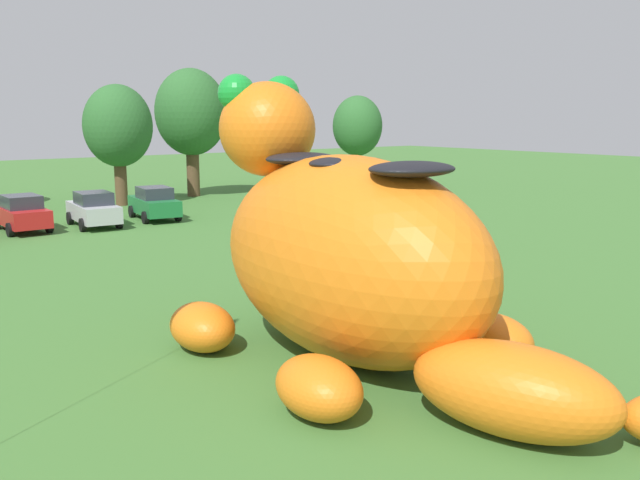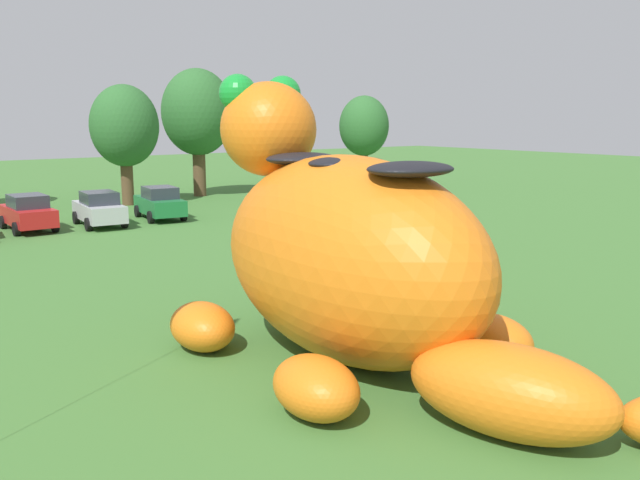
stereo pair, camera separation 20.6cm
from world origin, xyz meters
name	(u,v)px [view 2 (the right image)]	position (x,y,z in m)	size (l,w,h in m)	color
ground_plane	(419,378)	(0.00, 0.00, 0.00)	(160.00, 160.00, 0.00)	#427533
giant_inflatable_creature	(348,255)	(-0.36, 1.90, 2.34)	(6.51, 12.51, 6.39)	orange
car_red	(28,213)	(-1.80, 24.12, 0.86)	(1.98, 4.12, 1.72)	red
car_silver	(99,209)	(1.35, 23.41, 0.86)	(2.19, 4.22, 1.72)	#B7BABF
car_green	(160,203)	(4.69, 23.79, 0.86)	(2.33, 4.28, 1.72)	#1E7238
tree_centre	(124,127)	(5.48, 30.39, 4.73)	(4.08, 4.08, 7.24)	brown
tree_centre_right	(198,113)	(11.19, 32.08, 5.55)	(4.78, 4.78, 8.49)	brown
tree_mid_right	(276,125)	(18.28, 33.40, 4.72)	(4.06, 4.06, 7.22)	brown
tree_right	(364,127)	(25.33, 31.53, 4.55)	(3.92, 3.92, 6.96)	brown
spectator_near_inflatable	(320,203)	(11.58, 18.88, 0.85)	(0.38, 0.26, 1.71)	#726656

